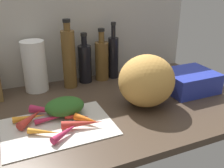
{
  "coord_description": "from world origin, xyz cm",
  "views": [
    {
      "loc": [
        -21.2,
        -98.04,
        55.34
      ],
      "look_at": [
        18.11,
        -8.5,
        13.64
      ],
      "focal_mm": 41.28,
      "sensor_mm": 36.0,
      "label": 1
    }
  ],
  "objects": [
    {
      "name": "carrot_8",
      "position": [
        2.6,
        -8.55,
        1.87
      ],
      "size": [
        10.06,
        5.81,
        2.14
      ],
      "primitive_type": "cone",
      "rotation": [
        0.0,
        1.57,
        -0.39
      ],
      "color": "red",
      "rests_on": "cutting_board"
    },
    {
      "name": "carrot_5",
      "position": [
        5.15,
        -12.9,
        2.32
      ],
      "size": [
        9.26,
        9.83,
        3.05
      ],
      "primitive_type": "cone",
      "rotation": [
        0.0,
        1.57,
        -0.84
      ],
      "color": "orange",
      "rests_on": "cutting_board"
    },
    {
      "name": "cutting_board",
      "position": [
        -5.84,
        -10.6,
        0.4
      ],
      "size": [
        42.44,
        29.51,
        0.8
      ],
      "primitive_type": "cube",
      "color": "beige",
      "rests_on": "ground_plane"
    },
    {
      "name": "dish_rack",
      "position": [
        63.91,
        -2.28,
        5.06
      ],
      "size": [
        25.12,
        21.63,
        10.12
      ],
      "primitive_type": "cube",
      "color": "#2838AD",
      "rests_on": "ground_plane"
    },
    {
      "name": "carrot_greens_pile",
      "position": [
        -0.94,
        -2.3,
        4.3
      ],
      "size": [
        16.54,
        12.72,
        7.0
      ],
      "primitive_type": "ellipsoid",
      "color": "#2D6023",
      "rests_on": "cutting_board"
    },
    {
      "name": "bottle_2",
      "position": [
        28.69,
        29.79,
        11.61
      ],
      "size": [
        7.56,
        7.56,
        29.0
      ],
      "color": "brown",
      "rests_on": "ground_plane"
    },
    {
      "name": "carrot_7",
      "position": [
        2.6,
        -15.36,
        2.41
      ],
      "size": [
        16.31,
        6.8,
        3.23
      ],
      "primitive_type": "cone",
      "rotation": [
        0.0,
        1.57,
        -0.23
      ],
      "color": "red",
      "rests_on": "cutting_board"
    },
    {
      "name": "paper_towel_roll",
      "position": [
        -7.67,
        29.5,
        12.91
      ],
      "size": [
        11.68,
        11.68,
        25.81
      ],
      "primitive_type": "cylinder",
      "color": "white",
      "rests_on": "ground_plane"
    },
    {
      "name": "carrot_6",
      "position": [
        -11.95,
        -14.38,
        1.91
      ],
      "size": [
        11.64,
        8.09,
        2.22
      ],
      "primitive_type": "cone",
      "rotation": [
        0.0,
        1.57,
        -0.53
      ],
      "color": "orange",
      "rests_on": "cutting_board"
    },
    {
      "name": "carrot_2",
      "position": [
        -15.1,
        -3.45,
        2.57
      ],
      "size": [
        11.99,
        12.3,
        3.55
      ],
      "primitive_type": "cone",
      "rotation": [
        0.0,
        1.57,
        0.81
      ],
      "color": "red",
      "rests_on": "cutting_board"
    },
    {
      "name": "bottle_1",
      "position": [
        18.91,
        30.09,
        11.05
      ],
      "size": [
        7.17,
        7.17,
        27.37
      ],
      "color": "black",
      "rests_on": "ground_plane"
    },
    {
      "name": "carrot_3",
      "position": [
        -7.13,
        -0.32,
        2.55
      ],
      "size": [
        16.01,
        12.36,
        3.5
      ],
      "primitive_type": "cone",
      "rotation": [
        0.0,
        1.57,
        -0.59
      ],
      "color": "#B2264C",
      "rests_on": "cutting_board"
    },
    {
      "name": "bottle_0",
      "position": [
        9.44,
        26.75,
        15.78
      ],
      "size": [
        6.98,
        6.98,
        35.57
      ],
      "color": "brown",
      "rests_on": "ground_plane"
    },
    {
      "name": "wall_back",
      "position": [
        0.0,
        38.5,
        30.0
      ],
      "size": [
        170.0,
        3.0,
        60.0
      ],
      "primitive_type": "cube",
      "color": "#BCB7AD",
      "rests_on": "ground_plane"
    },
    {
      "name": "carrot_4",
      "position": [
        -15.27,
        -1.88,
        2.08
      ],
      "size": [
        13.54,
        3.48,
        2.57
      ],
      "primitive_type": "cone",
      "rotation": [
        0.0,
        1.57,
        -0.07
      ],
      "color": "orange",
      "rests_on": "cutting_board"
    },
    {
      "name": "bottle_3",
      "position": [
        35.84,
        30.05,
        12.62
      ],
      "size": [
        5.82,
        5.82,
        31.74
      ],
      "color": "black",
      "rests_on": "ground_plane"
    },
    {
      "name": "carrot_1",
      "position": [
        -4.31,
        -17.93,
        2.2
      ],
      "size": [
        13.5,
        10.28,
        2.8
      ],
      "primitive_type": "cone",
      "rotation": [
        0.0,
        1.57,
        0.59
      ],
      "color": "#B2264C",
      "rests_on": "cutting_board"
    },
    {
      "name": "winter_squash",
      "position": [
        35.46,
        -7.27,
        11.74
      ],
      "size": [
        25.57,
        23.83,
        23.49
      ],
      "primitive_type": "ellipsoid",
      "color": "gold",
      "rests_on": "ground_plane"
    },
    {
      "name": "carrot_0",
      "position": [
        -5.4,
        -5.48,
        1.86
      ],
      "size": [
        17.59,
        3.55,
        2.13
      ],
      "primitive_type": "cone",
      "rotation": [
        0.0,
        1.57,
        0.08
      ],
      "color": "#B2264C",
      "rests_on": "cutting_board"
    },
    {
      "name": "ground_plane",
      "position": [
        0.0,
        0.0,
        -1.5
      ],
      "size": [
        170.0,
        80.0,
        3.0
      ],
      "primitive_type": "cube",
      "color": "#47382B"
    }
  ]
}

